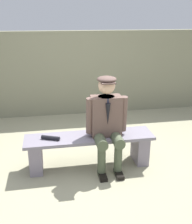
# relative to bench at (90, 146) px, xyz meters

# --- Properties ---
(ground_plane) EXTENTS (30.00, 30.00, 0.00)m
(ground_plane) POSITION_rel_bench_xyz_m (0.00, 0.00, -0.30)
(ground_plane) COLOR gray
(bench) EXTENTS (1.81, 0.43, 0.47)m
(bench) POSITION_rel_bench_xyz_m (0.00, 0.00, 0.00)
(bench) COLOR slate
(bench) RESTS_ON ground
(seated_man) EXTENTS (0.58, 0.58, 1.31)m
(seated_man) POSITION_rel_bench_xyz_m (-0.23, 0.07, 0.42)
(seated_man) COLOR brown
(seated_man) RESTS_ON ground
(rolled_magazine) EXTENTS (0.26, 0.15, 0.05)m
(rolled_magazine) POSITION_rel_bench_xyz_m (0.54, 0.03, 0.19)
(rolled_magazine) COLOR black
(rolled_magazine) RESTS_ON bench
(stadium_wall) EXTENTS (12.00, 0.24, 1.76)m
(stadium_wall) POSITION_rel_bench_xyz_m (0.00, -2.33, 0.58)
(stadium_wall) COLOR gray
(stadium_wall) RESTS_ON ground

